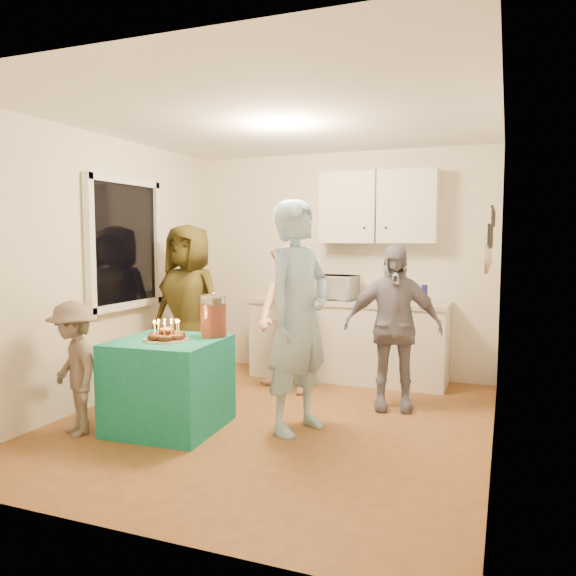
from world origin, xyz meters
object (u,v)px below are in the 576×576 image
(woman_back_left, at_px, (189,307))
(woman_back_right, at_px, (393,327))
(party_table, at_px, (169,384))
(punch_jar, at_px, (213,317))
(man_birthday, at_px, (299,317))
(counter, at_px, (348,342))
(microwave, at_px, (334,287))
(child_near_left, at_px, (74,368))
(woman_back_center, at_px, (288,319))

(woman_back_left, relative_size, woman_back_right, 1.13)
(party_table, bearing_deg, punch_jar, 42.22)
(punch_jar, bearing_deg, man_birthday, 6.83)
(counter, bearing_deg, punch_jar, -109.44)
(woman_back_left, bearing_deg, microwave, 41.97)
(woman_back_left, xyz_separation_m, woman_back_right, (2.17, 0.04, -0.10))
(punch_jar, xyz_separation_m, woman_back_left, (-0.82, 0.94, -0.06))
(woman_back_left, xyz_separation_m, child_near_left, (-0.11, -1.60, -0.32))
(microwave, xyz_separation_m, punch_jar, (-0.51, -1.90, -0.12))
(woman_back_left, relative_size, child_near_left, 1.59)
(party_table, xyz_separation_m, woman_back_left, (-0.53, 1.20, 0.49))
(party_table, distance_m, woman_back_center, 1.58)
(woman_back_center, bearing_deg, woman_back_left, -142.91)
(party_table, bearing_deg, woman_back_center, 70.17)
(party_table, relative_size, punch_jar, 2.50)
(woman_back_right, bearing_deg, woman_back_center, 158.01)
(microwave, bearing_deg, child_near_left, -113.02)
(woman_back_left, xyz_separation_m, woman_back_center, (1.05, 0.24, -0.10))
(microwave, distance_m, woman_back_center, 0.83)
(punch_jar, relative_size, woman_back_left, 0.19)
(microwave, relative_size, punch_jar, 1.47)
(man_birthday, xyz_separation_m, woman_back_left, (-1.57, 0.85, -0.09))
(counter, xyz_separation_m, woman_back_left, (-1.49, -0.97, 0.44))
(counter, distance_m, man_birthday, 1.89)
(microwave, height_order, man_birthday, man_birthday)
(man_birthday, xyz_separation_m, woman_back_right, (0.61, 0.89, -0.18))
(woman_back_right, bearing_deg, punch_jar, -156.28)
(counter, height_order, microwave, microwave)
(counter, relative_size, party_table, 2.59)
(counter, bearing_deg, woman_back_right, -53.43)
(counter, relative_size, child_near_left, 2.00)
(party_table, distance_m, man_birthday, 1.24)
(child_near_left, bearing_deg, counter, 89.67)
(counter, distance_m, woman_back_center, 0.92)
(party_table, relative_size, woman_back_right, 0.55)
(woman_back_left, height_order, woman_back_right, woman_back_left)
(party_table, relative_size, child_near_left, 0.77)
(microwave, xyz_separation_m, man_birthday, (0.24, -1.81, -0.09))
(counter, height_order, man_birthday, man_birthday)
(woman_back_center, bearing_deg, microwave, 93.12)
(man_birthday, bearing_deg, woman_back_center, 45.08)
(child_near_left, bearing_deg, woman_back_left, 117.67)
(man_birthday, distance_m, child_near_left, 1.88)
(party_table, xyz_separation_m, punch_jar, (0.29, 0.26, 0.55))
(microwave, distance_m, woman_back_left, 1.65)
(party_table, bearing_deg, counter, 66.09)
(counter, distance_m, microwave, 0.64)
(counter, xyz_separation_m, woman_back_center, (-0.44, -0.73, 0.34))
(counter, distance_m, punch_jar, 2.08)
(punch_jar, bearing_deg, woman_back_center, 78.92)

